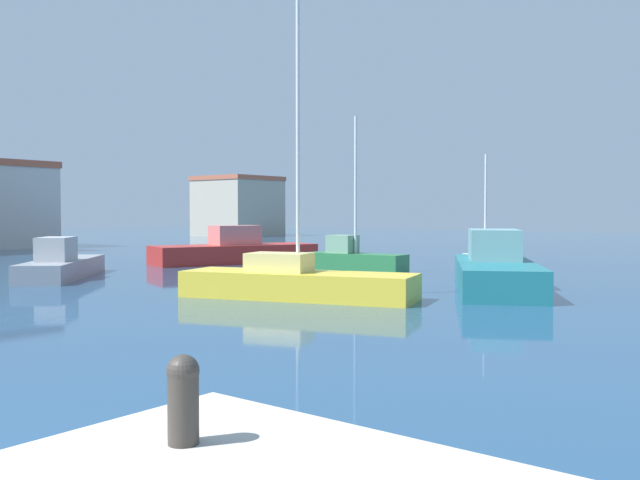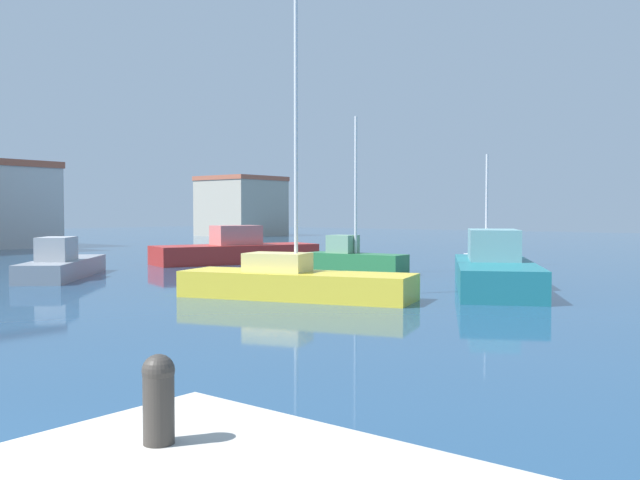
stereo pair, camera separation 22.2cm
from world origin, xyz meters
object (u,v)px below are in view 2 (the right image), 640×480
object	(u,v)px
sailboat_yellow_outer_mooring	(294,281)
motorboat_teal_center_channel	(494,269)
sailboat_white_inner_mooring	(486,256)
mooring_bollard	(159,395)
sailboat_green_far_left	(354,260)
motorboat_red_far_right	(236,251)
motorboat_grey_distant_east	(62,265)

from	to	relation	value
sailboat_yellow_outer_mooring	motorboat_teal_center_channel	bearing A→B (deg)	-31.14
sailboat_yellow_outer_mooring	sailboat_white_inner_mooring	bearing A→B (deg)	3.86
sailboat_white_inner_mooring	sailboat_yellow_outer_mooring	xyz separation A→B (m)	(-15.81, -1.07, 0.01)
mooring_bollard	sailboat_yellow_outer_mooring	xyz separation A→B (m)	(13.25, 10.13, -0.78)
sailboat_green_far_left	motorboat_red_far_right	bearing A→B (deg)	81.11
mooring_bollard	motorboat_teal_center_channel	bearing A→B (deg)	17.99
mooring_bollard	sailboat_green_far_left	xyz separation A→B (m)	(21.60, 13.90, -0.71)
motorboat_red_far_right	sailboat_yellow_outer_mooring	distance (m)	15.83
motorboat_red_far_right	motorboat_teal_center_channel	distance (m)	16.64
mooring_bollard	sailboat_yellow_outer_mooring	bearing A→B (deg)	37.38
motorboat_grey_distant_east	motorboat_teal_center_channel	size ratio (longest dim) A/B	0.75
mooring_bollard	sailboat_green_far_left	distance (m)	25.70
sailboat_white_inner_mooring	motorboat_grey_distant_east	bearing A→B (deg)	146.40
motorboat_grey_distant_east	sailboat_yellow_outer_mooring	size ratio (longest dim) A/B	0.56
sailboat_white_inner_mooring	motorboat_red_far_right	bearing A→B (deg)	118.09
motorboat_grey_distant_east	motorboat_red_far_right	world-z (taller)	motorboat_red_far_right
mooring_bollard	sailboat_green_far_left	world-z (taller)	sailboat_green_far_left
mooring_bollard	sailboat_green_far_left	size ratio (longest dim) A/B	0.10
sailboat_green_far_left	motorboat_grey_distant_east	size ratio (longest dim) A/B	1.07
motorboat_grey_distant_east	sailboat_yellow_outer_mooring	distance (m)	12.05
motorboat_grey_distant_east	sailboat_white_inner_mooring	distance (m)	19.81
mooring_bollard	sailboat_yellow_outer_mooring	world-z (taller)	sailboat_yellow_outer_mooring
motorboat_teal_center_channel	motorboat_red_far_right	bearing A→B (deg)	78.04
sailboat_green_far_left	motorboat_teal_center_channel	bearing A→B (deg)	-105.41
motorboat_red_far_right	sailboat_yellow_outer_mooring	xyz separation A→B (m)	(-9.72, -12.50, -0.09)
motorboat_teal_center_channel	motorboat_grey_distant_east	bearing A→B (deg)	113.73
motorboat_grey_distant_east	sailboat_white_inner_mooring	size ratio (longest dim) A/B	1.15
motorboat_red_far_right	sailboat_yellow_outer_mooring	bearing A→B (deg)	-127.86
mooring_bollard	motorboat_grey_distant_east	world-z (taller)	motorboat_grey_distant_east
mooring_bollard	motorboat_grey_distant_east	size ratio (longest dim) A/B	0.10
motorboat_grey_distant_east	motorboat_red_far_right	bearing A→B (deg)	2.54
motorboat_grey_distant_east	motorboat_teal_center_channel	xyz separation A→B (m)	(6.95, -15.82, 0.18)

